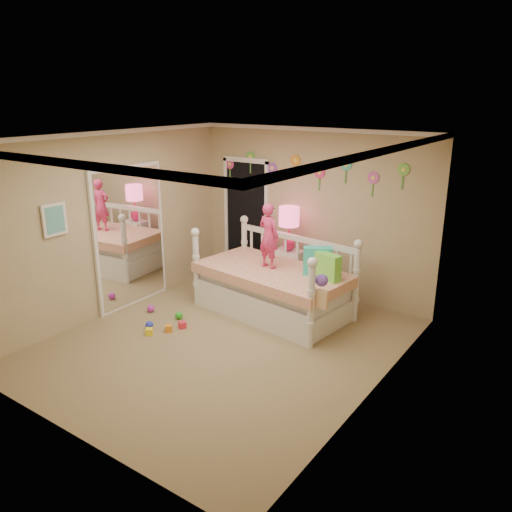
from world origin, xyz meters
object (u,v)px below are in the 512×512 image
Objects in this scene: table_lamp at (289,222)px; daybed at (273,273)px; child at (269,236)px; nightstand at (288,273)px.

daybed is at bearing -75.72° from table_lamp.
child is (-0.09, 0.01, 0.54)m from daybed.
table_lamp reaches higher than daybed.
daybed is 0.78m from nightstand.
daybed is 0.55m from child.
child is 0.72m from table_lamp.
child is 1.29× the size of nightstand.
child is at bearing -82.17° from table_lamp.
daybed is 3.07× the size of nightstand.
nightstand is (-0.10, 0.71, -0.78)m from child.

